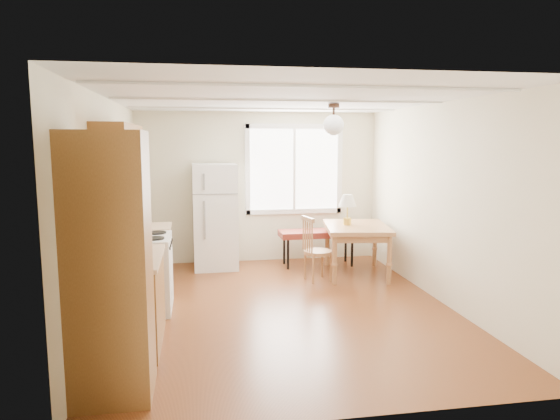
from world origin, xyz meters
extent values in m
cube|color=#512510|center=(0.00, 0.00, 0.00)|extent=(4.60, 5.60, 0.12)
cube|color=white|center=(0.00, 0.00, 2.50)|extent=(4.60, 5.60, 0.12)
cube|color=beige|center=(0.00, 2.50, 1.25)|extent=(4.60, 0.10, 2.50)
cube|color=beige|center=(0.00, -2.50, 1.25)|extent=(4.60, 0.10, 2.50)
cube|color=beige|center=(-2.00, 0.00, 1.25)|extent=(0.10, 5.60, 2.50)
cube|color=beige|center=(2.00, 0.00, 1.25)|extent=(0.10, 5.60, 2.50)
cube|color=brown|center=(-1.70, -1.85, 1.05)|extent=(0.60, 0.60, 2.10)
cube|color=brown|center=(-1.70, -0.85, 0.43)|extent=(0.60, 1.10, 0.86)
cube|color=tan|center=(-1.69, -0.85, 0.88)|extent=(0.62, 1.14, 0.04)
cube|color=white|center=(-1.68, 0.20, 0.45)|extent=(0.65, 0.76, 0.90)
cube|color=brown|center=(-1.70, 0.95, 0.43)|extent=(0.60, 0.60, 0.86)
cube|color=brown|center=(-1.83, -0.15, 1.85)|extent=(0.33, 1.60, 0.70)
cube|color=white|center=(0.60, 2.48, 1.55)|extent=(1.50, 0.02, 1.35)
cylinder|color=black|center=(0.70, 0.40, 2.46)|extent=(0.14, 0.14, 0.06)
cylinder|color=black|center=(0.70, 0.40, 2.36)|extent=(0.03, 0.03, 0.16)
sphere|color=white|center=(0.70, 0.40, 2.22)|extent=(0.26, 0.26, 0.26)
cube|color=white|center=(-0.75, 2.12, 0.83)|extent=(0.69, 0.69, 1.67)
cube|color=gray|center=(-0.75, 1.78, 1.22)|extent=(0.69, 0.02, 0.02)
cube|color=gray|center=(-0.92, 1.76, 1.00)|extent=(0.03, 0.03, 1.00)
cube|color=maroon|center=(0.90, 1.99, 0.53)|extent=(1.26, 0.49, 0.10)
cylinder|color=black|center=(0.38, 1.81, 0.24)|extent=(0.04, 0.04, 0.48)
cylinder|color=black|center=(1.43, 1.81, 0.24)|extent=(0.04, 0.04, 0.48)
cylinder|color=black|center=(0.38, 2.16, 0.24)|extent=(0.04, 0.04, 0.48)
cylinder|color=black|center=(1.43, 2.16, 0.24)|extent=(0.04, 0.04, 0.48)
cube|color=#936138|center=(1.34, 1.34, 0.73)|extent=(1.10, 1.35, 0.06)
cube|color=#936138|center=(1.34, 1.34, 0.65)|extent=(0.99, 1.24, 0.10)
cylinder|color=#936138|center=(0.87, 0.87, 0.35)|extent=(0.07, 0.07, 0.70)
cylinder|color=#936138|center=(1.64, 0.74, 0.35)|extent=(0.07, 0.07, 0.70)
cylinder|color=#936138|center=(1.05, 1.93, 0.35)|extent=(0.07, 0.07, 0.70)
cylinder|color=#936138|center=(1.81, 1.81, 0.35)|extent=(0.07, 0.07, 0.70)
cylinder|color=#936138|center=(0.69, 1.12, 0.42)|extent=(0.41, 0.41, 0.05)
cylinder|color=#936138|center=(0.59, 0.95, 0.21)|extent=(0.04, 0.04, 0.42)
cylinder|color=#936138|center=(0.86, 1.01, 0.21)|extent=(0.04, 0.04, 0.42)
cylinder|color=#936138|center=(0.53, 1.22, 0.21)|extent=(0.04, 0.04, 0.42)
cylinder|color=#936138|center=(0.80, 1.28, 0.21)|extent=(0.04, 0.04, 0.42)
cylinder|color=gold|center=(1.21, 1.40, 0.81)|extent=(0.12, 0.12, 0.11)
cylinder|color=gold|center=(1.21, 1.40, 0.96)|extent=(0.02, 0.02, 0.18)
cone|color=white|center=(1.21, 1.40, 1.13)|extent=(0.27, 0.27, 0.18)
cube|color=black|center=(-1.72, -0.93, 0.94)|extent=(0.19, 0.22, 0.07)
cube|color=black|center=(-1.72, -1.01, 1.10)|extent=(0.17, 0.08, 0.25)
cylinder|color=black|center=(-1.72, -0.89, 1.02)|extent=(0.12, 0.12, 0.11)
cylinder|color=red|center=(-1.77, -0.40, 0.97)|extent=(0.10, 0.10, 0.15)
sphere|color=red|center=(-1.77, -0.40, 1.07)|extent=(0.05, 0.05, 0.05)
camera|label=1|loc=(-1.01, -5.79, 2.02)|focal=32.00mm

